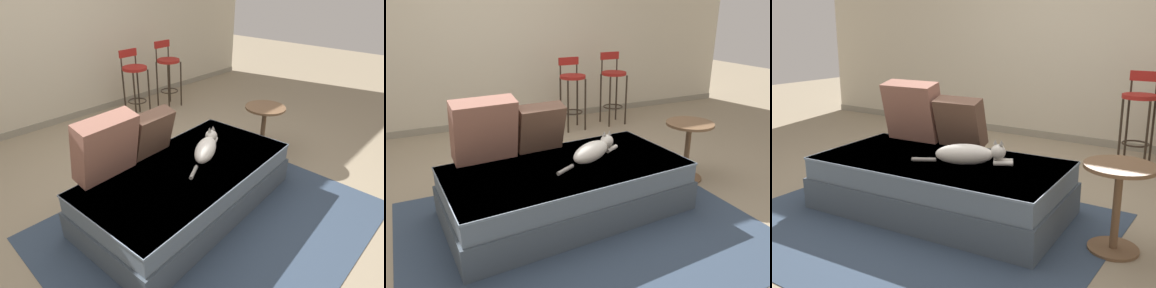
% 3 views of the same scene
% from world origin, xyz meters
% --- Properties ---
extents(ground_plane, '(16.00, 16.00, 0.00)m').
position_xyz_m(ground_plane, '(0.00, 0.00, 0.00)').
color(ground_plane, gray).
rests_on(ground_plane, ground).
extents(wall_back_panel, '(8.00, 0.10, 2.60)m').
position_xyz_m(wall_back_panel, '(0.00, 2.25, 1.30)').
color(wall_back_panel, beige).
rests_on(wall_back_panel, ground).
extents(wall_baseboard_trim, '(8.00, 0.02, 0.09)m').
position_xyz_m(wall_baseboard_trim, '(0.00, 2.20, 0.04)').
color(wall_baseboard_trim, gray).
rests_on(wall_baseboard_trim, ground).
extents(area_rug, '(2.59, 2.07, 0.01)m').
position_xyz_m(area_rug, '(0.00, -0.70, 0.00)').
color(area_rug, '#334256').
rests_on(area_rug, ground).
extents(couch, '(1.95, 1.09, 0.41)m').
position_xyz_m(couch, '(0.00, -0.40, 0.21)').
color(couch, '#44505B').
rests_on(couch, ground).
extents(throw_pillow_corner, '(0.51, 0.31, 0.52)m').
position_xyz_m(throw_pillow_corner, '(-0.54, -0.05, 0.67)').
color(throw_pillow_corner, '#936051').
rests_on(throw_pillow_corner, couch).
extents(throw_pillow_middle, '(0.41, 0.27, 0.42)m').
position_xyz_m(throw_pillow_middle, '(-0.07, -0.02, 0.62)').
color(throw_pillow_middle, brown).
rests_on(throw_pillow_middle, couch).
extents(cat, '(0.69, 0.39, 0.19)m').
position_xyz_m(cat, '(0.25, -0.38, 0.48)').
color(cat, white).
rests_on(cat, couch).
extents(bar_stool_near_window, '(0.34, 0.34, 0.95)m').
position_xyz_m(bar_stool_near_window, '(0.97, 1.60, 0.59)').
color(bar_stool_near_window, '#2D2319').
rests_on(bar_stool_near_window, ground).
extents(side_table, '(0.44, 0.44, 0.57)m').
position_xyz_m(side_table, '(1.29, -0.32, 0.37)').
color(side_table, brown).
rests_on(side_table, ground).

